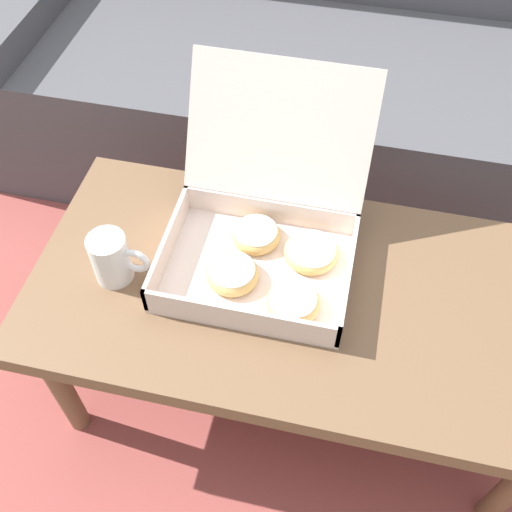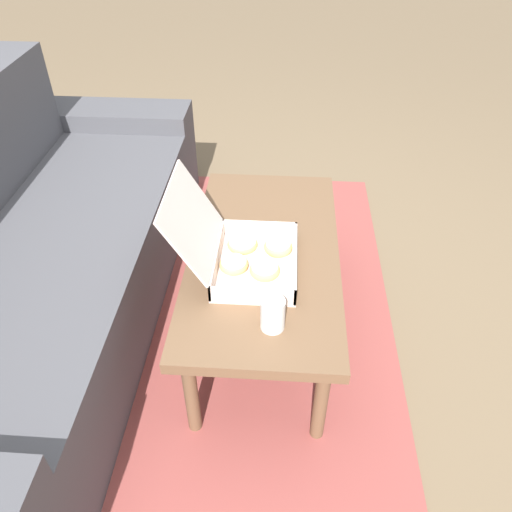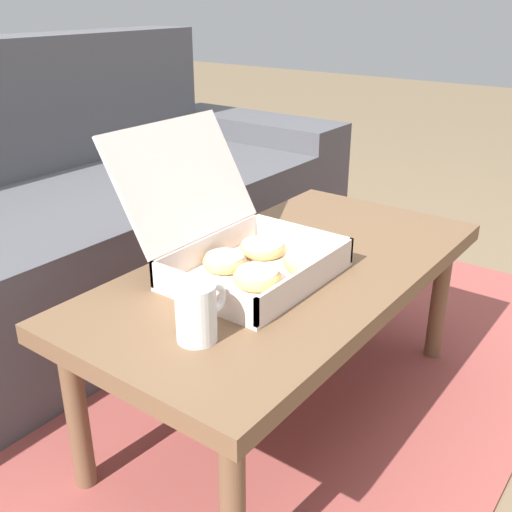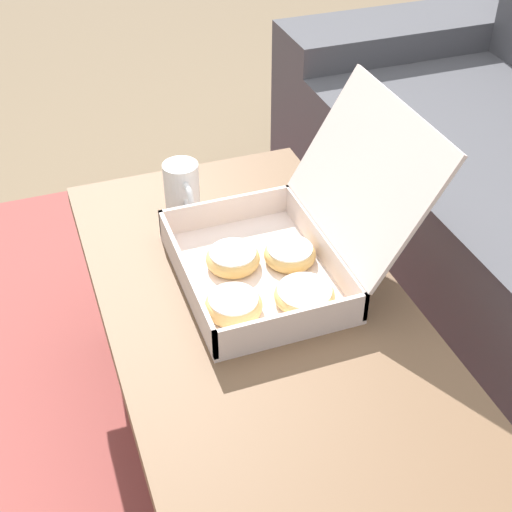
# 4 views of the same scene
# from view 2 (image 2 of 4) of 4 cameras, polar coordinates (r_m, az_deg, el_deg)

# --- Properties ---
(ground_plane) EXTENTS (12.00, 12.00, 0.00)m
(ground_plane) POSITION_cam_2_polar(r_m,az_deg,el_deg) (2.01, -1.37, -8.15)
(ground_plane) COLOR #756047
(area_rug) EXTENTS (2.26, 1.78, 0.01)m
(area_rug) POSITION_cam_2_polar(r_m,az_deg,el_deg) (2.05, -9.82, -7.52)
(area_rug) COLOR #994742
(area_rug) RESTS_ON ground_plane
(couch) EXTENTS (2.14, 0.79, 0.83)m
(couch) POSITION_cam_2_polar(r_m,az_deg,el_deg) (2.04, -24.39, -1.01)
(couch) COLOR #4C4C51
(couch) RESTS_ON ground_plane
(coffee_table) EXTENTS (1.02, 0.52, 0.40)m
(coffee_table) POSITION_cam_2_polar(r_m,az_deg,el_deg) (1.76, 0.94, -0.50)
(coffee_table) COLOR brown
(coffee_table) RESTS_ON ground_plane
(pastry_box) EXTENTS (0.35, 0.40, 0.30)m
(pastry_box) POSITION_cam_2_polar(r_m,az_deg,el_deg) (1.64, -1.43, 0.50)
(pastry_box) COLOR silver
(pastry_box) RESTS_ON coffee_table
(coffee_mug) EXTENTS (0.11, 0.07, 0.11)m
(coffee_mug) POSITION_cam_2_polar(r_m,az_deg,el_deg) (1.44, 1.93, -6.53)
(coffee_mug) COLOR white
(coffee_mug) RESTS_ON coffee_table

